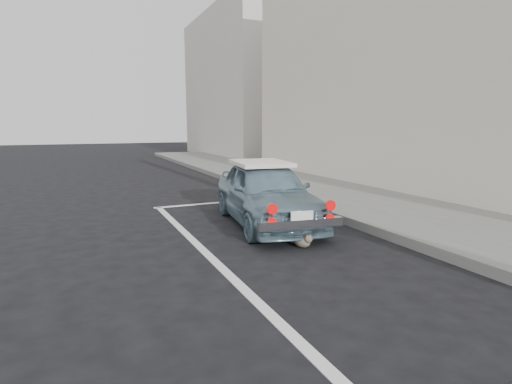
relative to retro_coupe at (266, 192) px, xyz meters
The scene contains 8 objects.
ground 4.38m from the retro_coupe, 97.75° to the right, with size 80.00×80.00×0.00m, color black.
sidewalk 3.52m from the retro_coupe, 41.38° to the right, with size 2.80×40.00×0.15m, color #62635E.
shop_building 6.45m from the retro_coupe, ahead, with size 3.50×18.00×7.00m.
building_far 17.07m from the retro_coupe, 69.83° to the left, with size 3.50×10.00×8.00m, color beige.
pline_front 2.27m from the retro_coupe, 92.23° to the left, with size 3.00×0.12×0.01m, color silver.
pline_side 2.05m from the retro_coupe, 138.74° to the right, with size 0.12×7.00×0.01m, color silver.
retro_coupe is the anchor object (origin of this frame).
cat 1.58m from the retro_coupe, 95.39° to the right, with size 0.25×0.42×0.23m.
Camera 1 is at (-2.45, -1.95, 1.73)m, focal length 28.00 mm.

